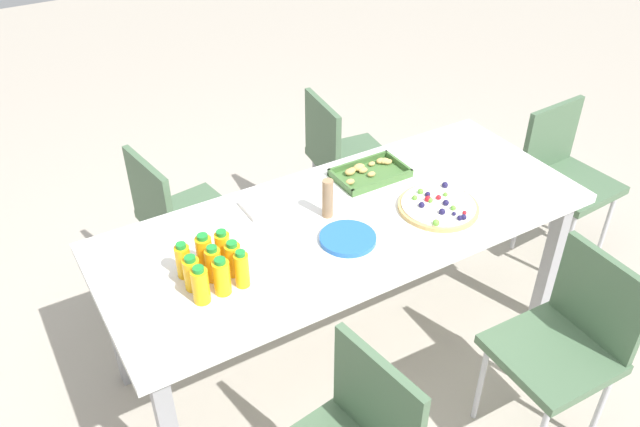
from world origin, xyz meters
TOP-DOWN VIEW (x-y plane):
  - ground_plane at (0.00, 0.00)m, footprint 12.00×12.00m
  - party_table at (0.00, 0.00)m, footprint 2.01×0.81m
  - chair_end at (1.38, 0.05)m, footprint 0.42×0.42m
  - chair_far_left at (-0.48, 0.72)m, footprint 0.45×0.45m
  - chair_far_right at (0.48, 0.79)m, footprint 0.44×0.44m
  - chair_near_right at (0.48, -0.78)m, footprint 0.41×0.41m
  - juice_bottle_0 at (-0.69, -0.15)m, footprint 0.06×0.06m
  - juice_bottle_1 at (-0.61, -0.15)m, footprint 0.06×0.06m
  - juice_bottle_2 at (-0.53, -0.15)m, footprint 0.05×0.05m
  - juice_bottle_3 at (-0.69, -0.07)m, footprint 0.06×0.06m
  - juice_bottle_4 at (-0.60, -0.07)m, footprint 0.06×0.06m
  - juice_bottle_5 at (-0.53, -0.08)m, footprint 0.06×0.06m
  - juice_bottle_6 at (-0.69, 0.01)m, footprint 0.05×0.05m
  - juice_bottle_7 at (-0.61, 0.01)m, footprint 0.06×0.06m
  - juice_bottle_8 at (-0.54, 0.01)m, footprint 0.06×0.06m
  - fruit_pizza at (0.36, -0.14)m, footprint 0.33×0.33m
  - snack_tray at (0.26, 0.22)m, footprint 0.32×0.20m
  - plate_stack at (-0.08, -0.12)m, footprint 0.22×0.22m
  - napkin_stack at (-0.26, 0.24)m, footprint 0.15×0.15m
  - cardboard_tube at (-0.06, 0.05)m, footprint 0.04×0.04m

SIDE VIEW (x-z plane):
  - ground_plane at x=0.00m, z-range 0.00..0.00m
  - chair_end at x=1.38m, z-range 0.09..0.92m
  - chair_far_left at x=-0.48m, z-range 0.09..0.92m
  - chair_far_right at x=0.48m, z-range 0.09..0.92m
  - chair_near_right at x=0.48m, z-range 0.09..0.92m
  - party_table at x=0.00m, z-range 0.30..1.05m
  - napkin_stack at x=-0.26m, z-range 0.74..0.76m
  - plate_stack at x=-0.08m, z-range 0.74..0.76m
  - snack_tray at x=0.26m, z-range 0.74..0.78m
  - fruit_pizza at x=0.36m, z-range 0.73..0.78m
  - juice_bottle_8 at x=-0.54m, z-range 0.74..0.88m
  - juice_bottle_3 at x=-0.69m, z-range 0.74..0.88m
  - juice_bottle_5 at x=-0.53m, z-range 0.74..0.88m
  - juice_bottle_6 at x=-0.69m, z-range 0.74..0.88m
  - juice_bottle_4 at x=-0.60m, z-range 0.74..0.88m
  - juice_bottle_7 at x=-0.61m, z-range 0.74..0.89m
  - juice_bottle_1 at x=-0.61m, z-range 0.74..0.89m
  - juice_bottle_0 at x=-0.69m, z-range 0.74..0.89m
  - juice_bottle_2 at x=-0.53m, z-range 0.74..0.89m
  - cardboard_tube at x=-0.06m, z-range 0.74..0.91m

